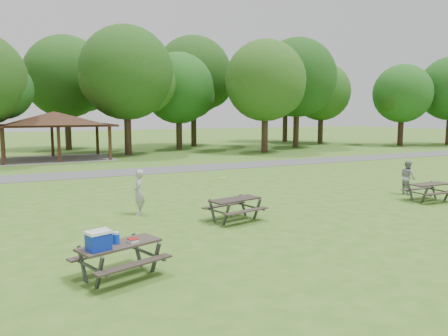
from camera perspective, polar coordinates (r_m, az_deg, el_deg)
ground at (r=14.98m, az=3.32°, el=-6.89°), size 160.00×160.00×0.00m
asphalt_path at (r=27.83m, az=-10.97°, el=-0.42°), size 120.00×3.20×0.02m
pavilion at (r=36.79m, az=-21.28°, el=5.83°), size 8.60×7.01×3.76m
tree_row_e at (r=38.92m, az=-12.51°, el=11.68°), size 8.40×8.00×11.02m
tree_row_f at (r=43.96m, az=-5.86°, el=10.05°), size 7.35×7.00×9.55m
tree_row_g at (r=40.75m, az=5.50°, el=10.97°), size 7.77×7.40×10.25m
tree_row_h at (r=47.02m, az=9.60°, el=11.25°), size 8.61×8.20×11.37m
tree_row_i at (r=53.35m, az=12.66°, el=9.49°), size 7.14×6.80×9.52m
tree_row_j at (r=52.72m, az=22.30°, el=8.78°), size 6.72×6.40×8.96m
tree_deep_b at (r=46.09m, az=-19.84°, el=10.84°), size 8.40×8.00×11.13m
tree_deep_c at (r=48.41m, az=-3.93°, el=11.72°), size 8.82×8.40×11.90m
tree_deep_d at (r=55.86m, az=8.13°, el=10.63°), size 8.40×8.00×11.27m
picnic_table_near at (r=10.00m, az=-14.29°, el=-10.02°), size 2.18×1.95×1.27m
picnic_table_middle at (r=14.88m, az=1.45°, el=-4.71°), size 2.07×1.80×0.78m
picnic_table_far at (r=20.06m, az=25.24°, el=-2.34°), size 1.79×1.47×0.75m
frisbee_in_flight at (r=16.69m, az=-0.05°, el=-1.28°), size 0.33×0.33×0.02m
frisbee_thrower at (r=15.99m, az=-11.07°, el=-3.13°), size 0.55×0.68×1.63m
frisbee_catcher at (r=21.30m, az=22.86°, el=-1.12°), size 0.76×0.87×1.54m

